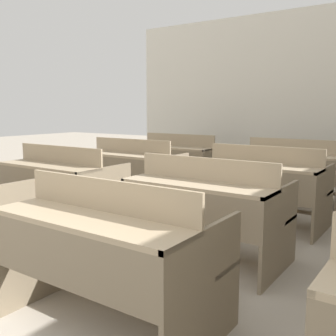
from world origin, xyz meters
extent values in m
cube|color=white|center=(0.00, 6.40, 1.42)|extent=(6.48, 0.06, 2.84)
cube|color=#786952|center=(-0.43, 1.59, 0.35)|extent=(0.03, 0.78, 0.70)
cube|color=#786952|center=(0.81, 1.59, 0.35)|extent=(0.03, 0.78, 0.70)
cube|color=tan|center=(0.19, 1.38, 0.68)|extent=(1.27, 0.34, 0.03)
cube|color=#786952|center=(0.19, 1.21, 0.51)|extent=(1.21, 0.02, 0.31)
cube|color=tan|center=(0.19, 1.54, 0.79)|extent=(1.27, 0.02, 0.19)
cube|color=tan|center=(0.19, 1.83, 0.40)|extent=(1.27, 0.31, 0.03)
cube|color=#786952|center=(0.19, 1.83, 0.14)|extent=(1.21, 0.04, 0.04)
cube|color=#7A6B54|center=(1.43, 1.58, 0.35)|extent=(0.03, 0.78, 0.70)
cube|color=#7B6C55|center=(-2.27, 2.81, 0.35)|extent=(0.03, 0.78, 0.70)
cube|color=#7B6C55|center=(-1.04, 2.81, 0.35)|extent=(0.03, 0.78, 0.70)
cube|color=tan|center=(-1.65, 2.59, 0.68)|extent=(1.27, 0.34, 0.03)
cube|color=#7B6C55|center=(-1.65, 2.43, 0.51)|extent=(1.21, 0.02, 0.31)
cube|color=tan|center=(-1.65, 2.75, 0.79)|extent=(1.27, 0.02, 0.19)
cube|color=tan|center=(-1.65, 3.05, 0.40)|extent=(1.27, 0.31, 0.03)
cube|color=#7B6C55|center=(-1.65, 3.05, 0.14)|extent=(1.21, 0.04, 0.04)
cube|color=#82735C|center=(-0.45, 2.79, 0.35)|extent=(0.03, 0.78, 0.70)
cube|color=#82735C|center=(0.79, 2.79, 0.35)|extent=(0.03, 0.78, 0.70)
cube|color=tan|center=(0.17, 2.58, 0.68)|extent=(1.27, 0.34, 0.03)
cube|color=#82735C|center=(0.17, 2.42, 0.51)|extent=(1.21, 0.02, 0.31)
cube|color=tan|center=(0.17, 2.74, 0.79)|extent=(1.27, 0.02, 0.19)
cube|color=tan|center=(0.17, 3.03, 0.40)|extent=(1.27, 0.31, 0.03)
cube|color=#82735C|center=(0.17, 3.03, 0.14)|extent=(1.21, 0.04, 0.04)
cube|color=#7F7059|center=(-2.27, 4.02, 0.35)|extent=(0.03, 0.78, 0.70)
cube|color=#7F7059|center=(-1.03, 4.02, 0.35)|extent=(0.03, 0.78, 0.70)
cube|color=tan|center=(-1.65, 3.80, 0.68)|extent=(1.27, 0.34, 0.03)
cube|color=#7F7059|center=(-1.65, 3.64, 0.51)|extent=(1.21, 0.02, 0.31)
cube|color=tan|center=(-1.65, 3.96, 0.79)|extent=(1.27, 0.02, 0.19)
cube|color=tan|center=(-1.65, 4.25, 0.40)|extent=(1.27, 0.31, 0.03)
cube|color=#7F7059|center=(-1.65, 4.25, 0.14)|extent=(1.21, 0.04, 0.04)
cube|color=#80715A|center=(-0.42, 4.05, 0.35)|extent=(0.03, 0.78, 0.70)
cube|color=#80715A|center=(0.81, 4.05, 0.35)|extent=(0.03, 0.78, 0.70)
cube|color=tan|center=(0.20, 3.83, 0.68)|extent=(1.27, 0.34, 0.03)
cube|color=#80715A|center=(0.20, 3.67, 0.51)|extent=(1.21, 0.02, 0.31)
cube|color=tan|center=(0.20, 4.00, 0.79)|extent=(1.27, 0.02, 0.19)
cube|color=tan|center=(0.20, 4.29, 0.40)|extent=(1.27, 0.31, 0.03)
cube|color=#80715A|center=(0.20, 4.29, 0.14)|extent=(1.21, 0.04, 0.04)
cube|color=#7D6E57|center=(-2.29, 5.24, 0.35)|extent=(0.03, 0.78, 0.70)
cube|color=#7D6E57|center=(-1.06, 5.24, 0.35)|extent=(0.03, 0.78, 0.70)
cube|color=tan|center=(-1.67, 5.02, 0.68)|extent=(1.27, 0.34, 0.03)
cube|color=#7D6E57|center=(-1.67, 4.86, 0.51)|extent=(1.21, 0.02, 0.31)
cube|color=tan|center=(-1.67, 5.18, 0.79)|extent=(1.27, 0.02, 0.19)
cube|color=tan|center=(-1.67, 5.48, 0.40)|extent=(1.27, 0.31, 0.03)
cube|color=#7D6E57|center=(-1.67, 5.48, 0.14)|extent=(1.21, 0.04, 0.04)
cube|color=#82735C|center=(-0.46, 5.24, 0.35)|extent=(0.03, 0.78, 0.70)
cube|color=tan|center=(0.16, 5.02, 0.68)|extent=(1.27, 0.34, 0.03)
cube|color=#82735C|center=(0.16, 4.86, 0.51)|extent=(1.21, 0.02, 0.31)
cube|color=tan|center=(0.16, 5.18, 0.79)|extent=(1.27, 0.02, 0.19)
cube|color=tan|center=(0.16, 5.47, 0.40)|extent=(1.27, 0.31, 0.03)
cube|color=#82735C|center=(0.16, 5.47, 0.14)|extent=(1.21, 0.04, 0.04)
camera|label=1|loc=(1.73, -0.07, 1.28)|focal=42.00mm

